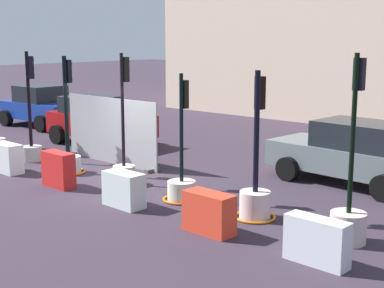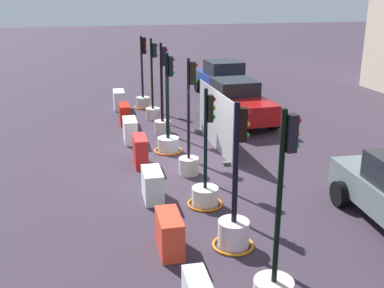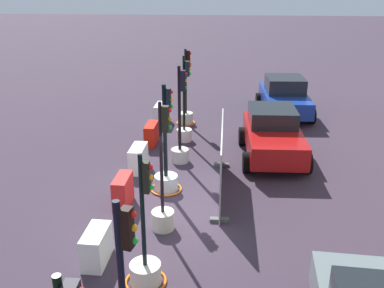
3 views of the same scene
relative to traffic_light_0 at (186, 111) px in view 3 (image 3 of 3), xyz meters
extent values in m
plane|color=#342937|center=(7.29, 0.17, -0.55)|extent=(120.00, 120.00, 0.00)
cylinder|color=beige|center=(0.00, -0.01, -0.31)|extent=(0.61, 0.61, 0.48)
cylinder|color=black|center=(0.00, -0.01, 1.29)|extent=(0.10, 0.10, 2.71)
cube|color=black|center=(0.02, 0.11, 2.23)|extent=(0.19, 0.17, 0.71)
sphere|color=red|center=(0.04, 0.19, 2.47)|extent=(0.11, 0.11, 0.11)
sphere|color=orange|center=(0.04, 0.19, 2.23)|extent=(0.11, 0.11, 0.11)
sphere|color=green|center=(0.04, 0.19, 1.99)|extent=(0.11, 0.11, 0.11)
torus|color=orange|center=(0.00, -0.01, -0.52)|extent=(0.82, 0.82, 0.07)
cylinder|color=silver|center=(2.03, 0.12, -0.32)|extent=(0.59, 0.59, 0.46)
cylinder|color=black|center=(2.03, 0.12, 1.32)|extent=(0.09, 0.09, 2.83)
cube|color=black|center=(2.03, 0.24, 2.26)|extent=(0.18, 0.16, 0.56)
sphere|color=red|center=(2.03, 0.34, 2.44)|extent=(0.11, 0.11, 0.11)
sphere|color=orange|center=(2.03, 0.34, 2.26)|extent=(0.11, 0.11, 0.11)
sphere|color=green|center=(2.03, 0.34, 2.07)|extent=(0.11, 0.11, 0.11)
cylinder|color=#B9AFAB|center=(4.05, 0.16, -0.33)|extent=(0.61, 0.61, 0.45)
cylinder|color=black|center=(4.05, 0.16, 1.33)|extent=(0.10, 0.10, 2.86)
cube|color=black|center=(4.02, 0.29, 2.28)|extent=(0.18, 0.18, 0.67)
sphere|color=red|center=(4.01, 0.38, 2.50)|extent=(0.10, 0.10, 0.10)
sphere|color=orange|center=(4.01, 0.38, 2.28)|extent=(0.10, 0.10, 0.10)
sphere|color=green|center=(4.01, 0.38, 2.05)|extent=(0.10, 0.10, 0.10)
cylinder|color=silver|center=(6.18, -0.03, -0.32)|extent=(0.70, 0.70, 0.47)
cylinder|color=black|center=(6.18, -0.03, 1.30)|extent=(0.12, 0.12, 2.76)
cube|color=black|center=(6.17, 0.09, 2.26)|extent=(0.18, 0.13, 0.62)
sphere|color=red|center=(6.17, 0.17, 2.46)|extent=(0.11, 0.11, 0.11)
sphere|color=orange|center=(6.17, 0.17, 2.26)|extent=(0.11, 0.11, 0.11)
sphere|color=green|center=(6.17, 0.17, 2.05)|extent=(0.11, 0.11, 0.11)
torus|color=orange|center=(6.18, -0.03, -0.52)|extent=(0.94, 0.94, 0.06)
cylinder|color=beige|center=(8.28, 0.17, -0.31)|extent=(0.57, 0.57, 0.49)
cylinder|color=black|center=(8.28, 0.17, 1.36)|extent=(0.08, 0.08, 2.85)
cube|color=black|center=(8.26, 0.29, 2.38)|extent=(0.18, 0.17, 0.62)
sphere|color=red|center=(8.25, 0.39, 2.58)|extent=(0.11, 0.11, 0.11)
sphere|color=orange|center=(8.25, 0.39, 2.38)|extent=(0.11, 0.11, 0.11)
sphere|color=green|center=(8.25, 0.39, 2.17)|extent=(0.11, 0.11, 0.11)
cylinder|color=silver|center=(10.36, 0.10, -0.32)|extent=(0.66, 0.66, 0.46)
cylinder|color=black|center=(10.36, 0.10, 1.14)|extent=(0.09, 0.09, 2.47)
cube|color=black|center=(10.35, 0.20, 1.90)|extent=(0.18, 0.13, 0.64)
sphere|color=red|center=(10.35, 0.28, 2.11)|extent=(0.11, 0.11, 0.11)
sphere|color=orange|center=(10.35, 0.28, 1.90)|extent=(0.11, 0.11, 0.11)
sphere|color=green|center=(10.35, 0.28, 1.69)|extent=(0.11, 0.11, 0.11)
torus|color=orange|center=(10.36, 0.10, -0.52)|extent=(0.89, 0.89, 0.05)
cylinder|color=black|center=(12.39, 0.15, 1.27)|extent=(0.11, 0.11, 2.49)
cube|color=black|center=(12.36, 0.28, 2.06)|extent=(0.21, 0.19, 0.67)
sphere|color=red|center=(12.34, 0.38, 2.28)|extent=(0.11, 0.11, 0.11)
sphere|color=orange|center=(12.34, 0.38, 2.06)|extent=(0.11, 0.11, 0.11)
sphere|color=green|center=(12.34, 0.38, 1.83)|extent=(0.11, 0.11, 0.11)
cube|color=silver|center=(-0.05, -1.08, -0.14)|extent=(1.08, 0.50, 0.83)
cube|color=#B9180A|center=(2.45, -1.09, -0.16)|extent=(1.09, 0.41, 0.78)
cube|color=silver|center=(4.84, -1.13, -0.15)|extent=(1.08, 0.48, 0.81)
cube|color=red|center=(7.23, -1.09, -0.11)|extent=(0.99, 0.41, 0.89)
cube|color=silver|center=(9.73, -1.11, -0.16)|extent=(1.00, 0.50, 0.78)
cube|color=#A31111|center=(3.45, 3.35, 0.16)|extent=(3.97, 1.93, 0.75)
cube|color=black|center=(2.92, 3.33, 0.82)|extent=(1.80, 1.65, 0.57)
cylinder|color=black|center=(4.64, 4.35, -0.21)|extent=(0.68, 0.30, 0.68)
cylinder|color=black|center=(4.69, 2.42, -0.21)|extent=(0.68, 0.30, 0.68)
cylinder|color=black|center=(2.21, 4.27, -0.21)|extent=(0.68, 0.30, 0.68)
cylinder|color=black|center=(2.26, 2.35, -0.21)|extent=(0.68, 0.30, 0.68)
cube|color=navy|center=(-1.65, 4.34, 0.14)|extent=(4.11, 2.04, 0.71)
cube|color=black|center=(-1.77, 4.34, 0.83)|extent=(1.81, 1.72, 0.68)
cylinder|color=black|center=(-0.44, 5.38, -0.22)|extent=(0.68, 0.31, 0.67)
cylinder|color=black|center=(-0.35, 3.41, -0.22)|extent=(0.68, 0.31, 0.67)
cylinder|color=black|center=(-2.94, 5.27, -0.22)|extent=(0.68, 0.31, 0.67)
cylinder|color=black|center=(-2.85, 3.30, -0.22)|extent=(0.68, 0.31, 0.67)
cube|color=#989A9B|center=(6.09, 1.59, 0.43)|extent=(3.91, 0.04, 1.97)
cube|color=#4C4C4C|center=(4.33, 1.59, -0.50)|extent=(0.16, 0.50, 0.10)
cube|color=#4C4C4C|center=(7.85, 1.59, -0.50)|extent=(0.16, 0.50, 0.10)
camera|label=1|loc=(18.94, -9.11, 3.15)|focal=52.73mm
camera|label=2|loc=(20.44, -2.68, 4.50)|focal=43.32mm
camera|label=3|loc=(17.64, 1.64, 5.49)|focal=40.45mm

